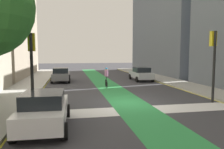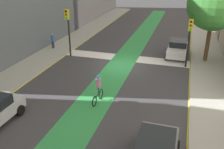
{
  "view_description": "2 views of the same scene",
  "coord_description": "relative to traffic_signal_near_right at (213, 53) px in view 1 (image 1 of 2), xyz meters",
  "views": [
    {
      "loc": [
        -3.64,
        -13.48,
        3.15
      ],
      "look_at": [
        -0.01,
        5.0,
        1.35
      ],
      "focal_mm": 35.21,
      "sensor_mm": 36.0,
      "label": 1
    },
    {
      "loc": [
        -5.2,
        20.14,
        8.28
      ],
      "look_at": [
        -0.52,
        4.47,
        1.06
      ],
      "focal_mm": 39.98,
      "sensor_mm": 36.0,
      "label": 2
    }
  ],
  "objects": [
    {
      "name": "ground_plane",
      "position": [
        -5.41,
        0.94,
        -3.19
      ],
      "size": [
        120.0,
        120.0,
        0.0
      ],
      "primitive_type": "plane",
      "color": "#38383D"
    },
    {
      "name": "curb_stripe_right",
      "position": [
        0.59,
        0.94,
        -3.18
      ],
      "size": [
        0.16,
        60.0,
        0.01
      ],
      "primitive_type": "cube",
      "color": "yellow",
      "rests_on": "ground_plane"
    },
    {
      "name": "car_white_left_near",
      "position": [
        -10.11,
        -3.11,
        -2.39
      ],
      "size": [
        2.12,
        4.25,
        1.57
      ],
      "color": "silver",
      "rests_on": "ground_plane"
    },
    {
      "name": "curb_stripe_left",
      "position": [
        -11.41,
        0.94,
        -3.18
      ],
      "size": [
        0.16,
        60.0,
        0.01
      ],
      "primitive_type": "cube",
      "color": "yellow",
      "rests_on": "ground_plane"
    },
    {
      "name": "crosswalk_band",
      "position": [
        -5.41,
        -1.06,
        -3.19
      ],
      "size": [
        12.0,
        1.8,
        0.01
      ],
      "primitive_type": "cube",
      "color": "silver",
      "rests_on": "ground_plane"
    },
    {
      "name": "traffic_signal_near_left",
      "position": [
        -10.99,
        -0.27,
        -0.23
      ],
      "size": [
        0.35,
        0.52,
        4.22
      ],
      "color": "black",
      "rests_on": "ground_plane"
    },
    {
      "name": "sidewalk_left",
      "position": [
        -12.91,
        0.94,
        -3.11
      ],
      "size": [
        3.0,
        60.0,
        0.15
      ],
      "primitive_type": "cube",
      "color": "#9E9E99",
      "rests_on": "ground_plane"
    },
    {
      "name": "bike_lane_paint",
      "position": [
        -5.36,
        0.94,
        -3.19
      ],
      "size": [
        2.4,
        60.0,
        0.01
      ],
      "primitive_type": "cube",
      "color": "#2D8C47",
      "rests_on": "ground_plane"
    },
    {
      "name": "car_silver_right_far",
      "position": [
        -0.8,
        11.87,
        -2.39
      ],
      "size": [
        2.06,
        4.22,
        1.57
      ],
      "color": "#B2B7BF",
      "rests_on": "ground_plane"
    },
    {
      "name": "car_grey_left_far",
      "position": [
        -9.96,
        12.54,
        -2.39
      ],
      "size": [
        2.05,
        4.22,
        1.57
      ],
      "color": "slate",
      "rests_on": "ground_plane"
    },
    {
      "name": "traffic_signal_near_right",
      "position": [
        0.0,
        0.0,
        0.0
      ],
      "size": [
        0.35,
        0.52,
        4.57
      ],
      "color": "black",
      "rests_on": "ground_plane"
    },
    {
      "name": "cyclist_in_lane",
      "position": [
        -5.64,
        7.6,
        -2.22
      ],
      "size": [
        0.32,
        1.73,
        1.86
      ],
      "color": "black",
      "rests_on": "ground_plane"
    }
  ]
}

